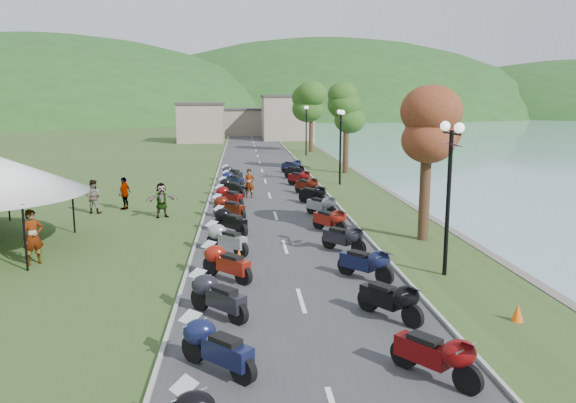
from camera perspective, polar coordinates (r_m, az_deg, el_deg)
name	(u,v)px	position (r m, az deg, el deg)	size (l,w,h in m)	color
road	(265,181)	(39.84, -2.33, 2.06)	(7.00, 120.00, 0.02)	#39393C
hills_backdrop	(245,116)	(199.47, -4.35, 8.70)	(360.00, 120.00, 76.00)	#285621
far_building	(238,121)	(84.45, -5.05, 8.13)	(18.00, 16.00, 5.00)	gray
moto_row_left	(224,264)	(18.24, -6.49, -6.32)	(2.60, 46.18, 1.10)	#331411
moto_row_right	(337,229)	(23.04, 5.03, -2.75)	(2.60, 45.35, 1.10)	#331411
tree_lakeside	(427,151)	(23.41, 13.90, 5.02)	(2.67, 2.67, 7.41)	#33601D
pedestrian_a	(35,264)	(21.95, -24.30, -5.80)	(0.72, 0.53, 1.97)	slate
pedestrian_b	(94,213)	(30.44, -19.09, -1.12)	(0.84, 0.46, 1.73)	slate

